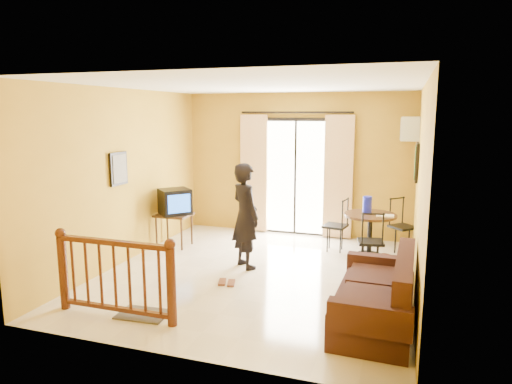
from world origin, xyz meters
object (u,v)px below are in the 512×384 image
(standing_person, at_px, (245,216))
(coffee_table, at_px, (384,272))
(dining_table, at_px, (370,223))
(television, at_px, (175,202))
(sofa, at_px, (380,299))

(standing_person, bearing_deg, coffee_table, -147.93)
(dining_table, bearing_deg, television, -171.26)
(coffee_table, distance_m, sofa, 1.09)
(dining_table, xyz_separation_m, coffee_table, (0.31, -1.53, -0.32))
(dining_table, distance_m, standing_person, 2.19)
(standing_person, bearing_deg, sofa, -172.74)
(sofa, xyz_separation_m, standing_person, (-2.14, 1.43, 0.51))
(coffee_table, height_order, standing_person, standing_person)
(coffee_table, bearing_deg, sofa, -89.73)
(dining_table, relative_size, sofa, 0.49)
(dining_table, relative_size, coffee_table, 1.00)
(television, relative_size, sofa, 0.38)
(dining_table, relative_size, standing_person, 0.53)
(standing_person, bearing_deg, television, 18.24)
(dining_table, xyz_separation_m, sofa, (0.32, -2.62, -0.26))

